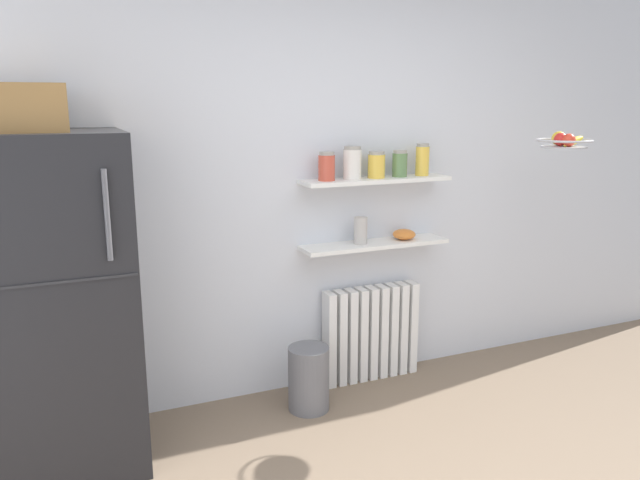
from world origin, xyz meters
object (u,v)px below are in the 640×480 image
storage_jar_0 (327,166)px  storage_jar_4 (422,160)px  refrigerator (60,296)px  radiator (371,333)px  storage_jar_1 (352,163)px  vase (361,231)px  hanging_fruit_basket (565,141)px  trash_bin (309,378)px  storage_jar_2 (376,165)px  storage_jar_3 (400,164)px  shelf_bowl (404,234)px

storage_jar_0 → storage_jar_4: bearing=0.0°
refrigerator → storage_jar_0: size_ratio=10.96×
radiator → storage_jar_1: storage_jar_1 is taller
refrigerator → vase: 1.77m
radiator → hanging_fruit_basket: (1.06, -0.48, 1.25)m
storage_jar_1 → storage_jar_4: storage_jar_4 is taller
vase → trash_bin: 0.95m
storage_jar_2 → hanging_fruit_basket: 1.16m
vase → radiator: bearing=16.4°
storage_jar_3 → storage_jar_4: 0.17m
storage_jar_1 → storage_jar_4: 0.50m
storage_jar_1 → storage_jar_3: size_ratio=1.20×
storage_jar_0 → trash_bin: storage_jar_0 is taller
refrigerator → storage_jar_0: (1.52, 0.23, 0.54)m
refrigerator → radiator: refrigerator is taller
storage_jar_0 → shelf_bowl: 0.71m
refrigerator → trash_bin: size_ratio=4.81×
storage_jar_1 → vase: 0.43m
storage_jar_4 → hanging_fruit_basket: 0.86m
storage_jar_3 → storage_jar_4: (0.17, -0.00, 0.02)m
shelf_bowl → storage_jar_3: bearing=180.0°
storage_jar_4 → storage_jar_1: bearing=-180.0°
storage_jar_1 → storage_jar_3: storage_jar_1 is taller
storage_jar_2 → storage_jar_3: 0.17m
refrigerator → storage_jar_2: refrigerator is taller
refrigerator → vase: (1.75, 0.23, 0.13)m
radiator → storage_jar_1: size_ratio=3.27×
radiator → storage_jar_0: bearing=-174.8°
radiator → storage_jar_4: (0.33, -0.03, 1.13)m
vase → shelf_bowl: size_ratio=1.15×
radiator → hanging_fruit_basket: hanging_fruit_basket is taller
refrigerator → hanging_fruit_basket: 2.99m
storage_jar_2 → storage_jar_4: bearing=-0.0°
refrigerator → storage_jar_1: refrigerator is taller
radiator → storage_jar_4: storage_jar_4 is taller
refrigerator → storage_jar_2: 1.94m
storage_jar_0 → storage_jar_2: size_ratio=1.05×
storage_jar_0 → storage_jar_3: (0.50, 0.00, -0.00)m
storage_jar_2 → refrigerator: bearing=-173.0°
storage_jar_2 → storage_jar_4: size_ratio=0.81×
shelf_bowl → trash_bin: bearing=-164.3°
storage_jar_1 → hanging_fruit_basket: hanging_fruit_basket is taller
storage_jar_0 → storage_jar_1: (0.17, -0.00, 0.01)m
storage_jar_2 → storage_jar_3: size_ratio=0.98×
storage_jar_1 → storage_jar_3: 0.33m
refrigerator → storage_jar_1: bearing=7.7°
storage_jar_2 → storage_jar_3: bearing=0.0°
storage_jar_4 → shelf_bowl: storage_jar_4 is taller
storage_jar_1 → vase: (0.06, 0.00, -0.42)m
storage_jar_2 → storage_jar_4: (0.33, -0.00, 0.02)m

